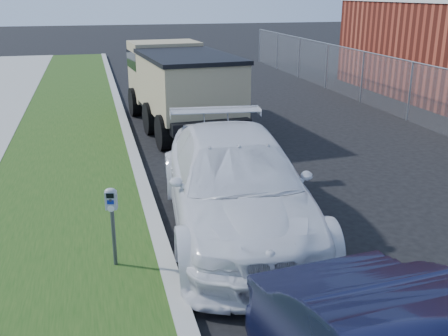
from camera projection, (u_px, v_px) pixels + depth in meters
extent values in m
plane|color=black|center=(323.00, 239.00, 8.49)|extent=(120.00, 120.00, 0.00)
cube|color=gray|center=(148.00, 204.00, 9.70)|extent=(0.25, 50.00, 0.15)
cube|color=#193D10|center=(58.00, 213.00, 9.33)|extent=(3.00, 50.00, 0.13)
plane|color=slate|center=(410.00, 92.00, 16.03)|extent=(0.00, 30.00, 30.00)
cylinder|color=gray|center=(413.00, 62.00, 15.74)|extent=(0.04, 30.00, 0.04)
cylinder|color=gray|center=(410.00, 92.00, 16.03)|extent=(0.06, 0.06, 1.80)
cylinder|color=gray|center=(362.00, 77.00, 18.79)|extent=(0.06, 0.06, 1.80)
cylinder|color=gray|center=(327.00, 66.00, 21.54)|extent=(0.06, 0.06, 1.80)
cylinder|color=gray|center=(299.00, 58.00, 24.30)|extent=(0.06, 0.06, 1.80)
cylinder|color=gray|center=(277.00, 51.00, 27.05)|extent=(0.06, 0.06, 1.80)
cylinder|color=gray|center=(259.00, 46.00, 29.81)|extent=(0.06, 0.06, 1.80)
cylinder|color=#3F4247|center=(114.00, 238.00, 7.31)|extent=(0.07, 0.07, 0.85)
cube|color=gray|center=(111.00, 200.00, 7.12)|extent=(0.17, 0.13, 0.26)
ellipsoid|color=gray|center=(110.00, 191.00, 7.08)|extent=(0.18, 0.14, 0.10)
cube|color=black|center=(110.00, 196.00, 7.04)|extent=(0.10, 0.03, 0.07)
cube|color=navy|center=(110.00, 202.00, 7.08)|extent=(0.09, 0.03, 0.06)
cylinder|color=silver|center=(111.00, 209.00, 7.11)|extent=(0.09, 0.03, 0.09)
cube|color=#3F4247|center=(110.00, 201.00, 7.07)|extent=(0.03, 0.01, 0.04)
imported|color=white|center=(235.00, 184.00, 8.64)|extent=(2.77, 5.68, 1.59)
cube|color=black|center=(182.00, 106.00, 15.26)|extent=(2.49, 5.94, 0.32)
cube|color=#91825D|center=(165.00, 70.00, 16.88)|extent=(2.26, 1.81, 1.81)
cube|color=black|center=(165.00, 59.00, 16.76)|extent=(2.29, 1.83, 0.54)
cube|color=#91825D|center=(188.00, 84.00, 14.37)|extent=(2.50, 3.97, 1.45)
cube|color=black|center=(188.00, 56.00, 14.13)|extent=(2.59, 4.07, 0.11)
cube|color=black|center=(160.00, 91.00, 17.91)|extent=(2.17, 0.33, 0.27)
cylinder|color=black|center=(135.00, 102.00, 16.78)|extent=(0.37, 0.93, 0.90)
cylinder|color=black|center=(197.00, 98.00, 17.43)|extent=(0.37, 0.93, 0.90)
cylinder|color=black|center=(150.00, 118.00, 14.59)|extent=(0.37, 0.93, 0.90)
cylinder|color=black|center=(221.00, 113.00, 15.24)|extent=(0.37, 0.93, 0.90)
cylinder|color=black|center=(164.00, 132.00, 13.14)|extent=(0.37, 0.93, 0.90)
cylinder|color=black|center=(241.00, 126.00, 13.79)|extent=(0.37, 0.93, 0.90)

